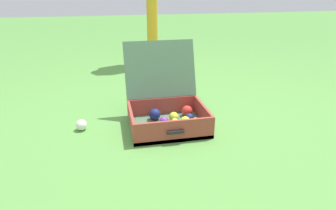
{
  "coord_description": "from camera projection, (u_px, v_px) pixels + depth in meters",
  "views": [
    {
      "loc": [
        -0.46,
        -1.81,
        0.95
      ],
      "look_at": [
        -0.07,
        0.04,
        0.18
      ],
      "focal_mm": 32.13,
      "sensor_mm": 36.0,
      "label": 1
    }
  ],
  "objects": [
    {
      "name": "ground_plane",
      "position": [
        179.0,
        130.0,
        2.08
      ],
      "size": [
        16.0,
        16.0,
        0.0
      ],
      "primitive_type": "plane",
      "color": "#569342"
    },
    {
      "name": "stray_ball_on_grass",
      "position": [
        81.0,
        125.0,
        2.07
      ],
      "size": [
        0.08,
        0.08,
        0.08
      ],
      "primitive_type": "sphere",
      "color": "white",
      "rests_on": "ground"
    },
    {
      "name": "open_suitcase",
      "position": [
        167.0,
        109.0,
        2.13
      ],
      "size": [
        0.53,
        0.6,
        0.55
      ],
      "color": "#4C7051",
      "rests_on": "ground"
    }
  ]
}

